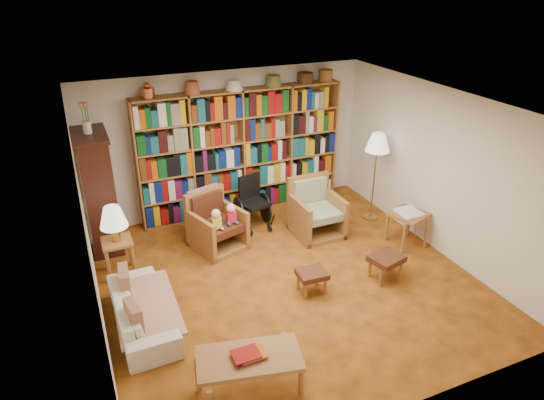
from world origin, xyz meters
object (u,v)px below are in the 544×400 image
sofa (142,310)px  armchair_sage (314,212)px  floor_lamp (377,146)px  armchair_leather (216,224)px  side_table_papers (408,218)px  footstool_b (386,260)px  coffee_table (249,361)px  footstool_a (312,275)px  side_table_lamp (118,249)px  wheelchair (252,203)px

sofa → armchair_sage: bearing=-68.5°
floor_lamp → armchair_leather: bearing=176.0°
armchair_leather → side_table_papers: armchair_leather is taller
armchair_sage → footstool_b: (0.29, -1.62, -0.05)m
footstool_b → coffee_table: coffee_table is taller
sofa → footstool_a: size_ratio=3.87×
footstool_a → side_table_papers: bearing=15.5°
side_table_lamp → wheelchair: size_ratio=0.63×
sofa → side_table_papers: size_ratio=2.42×
side_table_papers → armchair_sage: bearing=140.7°
armchair_sage → footstool_b: 1.65m
footstool_a → coffee_table: 1.89m
side_table_papers → footstool_a: bearing=-164.5°
armchair_leather → coffee_table: armchair_leather is taller
sofa → floor_lamp: size_ratio=1.02×
wheelchair → coffee_table: bearing=-111.7°
side_table_papers → footstool_b: bearing=-142.1°
side_table_papers → footstool_b: 1.11m
armchair_leather → footstool_a: bearing=-64.7°
wheelchair → side_table_papers: 2.56m
footstool_b → coffee_table: size_ratio=0.45×
sofa → side_table_lamp: side_table_lamp is taller
side_table_lamp → coffee_table: bearing=-71.2°
sofa → armchair_leather: size_ratio=1.67×
armchair_leather → side_table_lamp: bearing=-171.1°
sofa → armchair_leather: bearing=-44.6°
side_table_papers → coffee_table: 3.82m
coffee_table → floor_lamp: bearing=39.8°
floor_lamp → side_table_papers: bearing=-90.0°
sofa → floor_lamp: (4.20, 1.31, 1.11)m
side_table_lamp → armchair_leather: size_ratio=0.59×
side_table_lamp → sofa: bearing=-85.5°
armchair_leather → footstool_b: (1.92, -1.85, -0.07)m
armchair_sage → floor_lamp: floor_lamp is taller
floor_lamp → coffee_table: 4.47m
side_table_lamp → footstool_b: bearing=-25.1°
side_table_lamp → side_table_papers: side_table_papers is taller
coffee_table → armchair_sage: bearing=51.5°
floor_lamp → coffee_table: floor_lamp is taller
armchair_leather → wheelchair: 0.87m
footstool_a → armchair_sage: bearing=61.4°
wheelchair → coffee_table: size_ratio=0.77×
armchair_leather → footstool_b: bearing=-43.9°
floor_lamp → footstool_b: size_ratio=2.97×
armchair_sage → side_table_papers: 1.50m
side_table_papers → floor_lamp: bearing=90.0°
side_table_lamp → wheelchair: (2.29, 0.65, -0.01)m
side_table_papers → coffee_table: size_ratio=0.57×
side_table_lamp → armchair_sage: 3.14m
armchair_sage → footstool_a: size_ratio=2.29×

